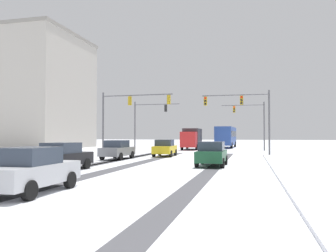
{
  "coord_description": "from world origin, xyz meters",
  "views": [
    {
      "loc": [
        6.51,
        -4.09,
        2.04
      ],
      "look_at": [
        0.0,
        22.68,
        2.8
      ],
      "focal_mm": 36.09,
      "sensor_mm": 36.0,
      "label": 1
    }
  ],
  "objects_px": {
    "traffic_signal_near_left": "(127,109)",
    "car_black_fourth": "(62,157)",
    "traffic_signal_far_right": "(252,118)",
    "car_silver_fifth": "(31,170)",
    "office_building_far_left_block": "(21,92)",
    "traffic_signal_near_right": "(245,109)",
    "traffic_signal_far_left": "(147,117)",
    "car_grey_second": "(117,150)",
    "car_dark_green_third": "(212,154)",
    "car_yellow_cab_lead": "(165,148)",
    "box_truck_delivery": "(192,138)",
    "bus_oncoming": "(226,136)"
  },
  "relations": [
    {
      "from": "car_yellow_cab_lead",
      "to": "car_grey_second",
      "type": "height_order",
      "value": "same"
    },
    {
      "from": "car_grey_second",
      "to": "office_building_far_left_block",
      "type": "height_order",
      "value": "office_building_far_left_block"
    },
    {
      "from": "traffic_signal_near_left",
      "to": "traffic_signal_far_left",
      "type": "distance_m",
      "value": 10.19
    },
    {
      "from": "car_yellow_cab_lead",
      "to": "car_dark_green_third",
      "type": "xyz_separation_m",
      "value": [
        5.54,
        -9.19,
        0.0
      ]
    },
    {
      "from": "car_silver_fifth",
      "to": "bus_oncoming",
      "type": "relative_size",
      "value": 0.37
    },
    {
      "from": "car_yellow_cab_lead",
      "to": "traffic_signal_near_left",
      "type": "bearing_deg",
      "value": 169.94
    },
    {
      "from": "car_yellow_cab_lead",
      "to": "traffic_signal_near_right",
      "type": "bearing_deg",
      "value": 20.53
    },
    {
      "from": "car_yellow_cab_lead",
      "to": "box_truck_delivery",
      "type": "bearing_deg",
      "value": 90.55
    },
    {
      "from": "traffic_signal_near_right",
      "to": "office_building_far_left_block",
      "type": "bearing_deg",
      "value": 159.47
    },
    {
      "from": "traffic_signal_near_right",
      "to": "traffic_signal_far_left",
      "type": "xyz_separation_m",
      "value": [
        -12.72,
        8.06,
        -0.24
      ]
    },
    {
      "from": "car_dark_green_third",
      "to": "car_yellow_cab_lead",
      "type": "bearing_deg",
      "value": 121.07
    },
    {
      "from": "car_grey_second",
      "to": "traffic_signal_far_left",
      "type": "bearing_deg",
      "value": 97.99
    },
    {
      "from": "traffic_signal_near_left",
      "to": "car_silver_fifth",
      "type": "relative_size",
      "value": 1.83
    },
    {
      "from": "car_dark_green_third",
      "to": "bus_oncoming",
      "type": "xyz_separation_m",
      "value": [
        -1.35,
        33.77,
        1.18
      ]
    },
    {
      "from": "traffic_signal_far_left",
      "to": "traffic_signal_near_left",
      "type": "bearing_deg",
      "value": -84.4
    },
    {
      "from": "car_dark_green_third",
      "to": "office_building_far_left_block",
      "type": "bearing_deg",
      "value": 143.15
    },
    {
      "from": "traffic_signal_far_right",
      "to": "car_dark_green_third",
      "type": "height_order",
      "value": "traffic_signal_far_right"
    },
    {
      "from": "traffic_signal_far_right",
      "to": "car_grey_second",
      "type": "height_order",
      "value": "traffic_signal_far_right"
    },
    {
      "from": "traffic_signal_far_left",
      "to": "car_grey_second",
      "type": "xyz_separation_m",
      "value": [
        2.19,
        -15.56,
        -3.61
      ]
    },
    {
      "from": "traffic_signal_far_right",
      "to": "traffic_signal_far_left",
      "type": "distance_m",
      "value": 14.06
    },
    {
      "from": "traffic_signal_far_right",
      "to": "car_yellow_cab_lead",
      "type": "distance_m",
      "value": 17.34
    },
    {
      "from": "traffic_signal_far_right",
      "to": "car_silver_fifth",
      "type": "distance_m",
      "value": 37.0
    },
    {
      "from": "car_grey_second",
      "to": "car_dark_green_third",
      "type": "relative_size",
      "value": 1.01
    },
    {
      "from": "car_grey_second",
      "to": "box_truck_delivery",
      "type": "height_order",
      "value": "box_truck_delivery"
    },
    {
      "from": "traffic_signal_near_right",
      "to": "traffic_signal_far_left",
      "type": "bearing_deg",
      "value": 147.64
    },
    {
      "from": "traffic_signal_near_left",
      "to": "traffic_signal_far_left",
      "type": "relative_size",
      "value": 1.17
    },
    {
      "from": "traffic_signal_near_right",
      "to": "traffic_signal_near_left",
      "type": "bearing_deg",
      "value": -169.95
    },
    {
      "from": "car_dark_green_third",
      "to": "car_black_fourth",
      "type": "height_order",
      "value": "same"
    },
    {
      "from": "traffic_signal_far_right",
      "to": "traffic_signal_far_left",
      "type": "relative_size",
      "value": 1.0
    },
    {
      "from": "traffic_signal_far_right",
      "to": "traffic_signal_near_left",
      "type": "bearing_deg",
      "value": -131.71
    },
    {
      "from": "car_yellow_cab_lead",
      "to": "bus_oncoming",
      "type": "relative_size",
      "value": 0.38
    },
    {
      "from": "traffic_signal_near_left",
      "to": "car_dark_green_third",
      "type": "xyz_separation_m",
      "value": [
        9.73,
        -9.94,
        -3.89
      ]
    },
    {
      "from": "traffic_signal_near_left",
      "to": "car_black_fourth",
      "type": "xyz_separation_m",
      "value": [
        1.7,
        -14.95,
        -3.89
      ]
    },
    {
      "from": "office_building_far_left_block",
      "to": "car_black_fourth",
      "type": "bearing_deg",
      "value": -49.57
    },
    {
      "from": "bus_oncoming",
      "to": "car_silver_fifth",
      "type": "bearing_deg",
      "value": -94.64
    },
    {
      "from": "traffic_signal_far_left",
      "to": "bus_oncoming",
      "type": "bearing_deg",
      "value": 55.61
    },
    {
      "from": "traffic_signal_near_right",
      "to": "traffic_signal_far_left",
      "type": "distance_m",
      "value": 15.06
    },
    {
      "from": "car_grey_second",
      "to": "car_silver_fifth",
      "type": "distance_m",
      "value": 16.87
    },
    {
      "from": "traffic_signal_far_left",
      "to": "car_grey_second",
      "type": "distance_m",
      "value": 16.12
    },
    {
      "from": "traffic_signal_far_left",
      "to": "box_truck_delivery",
      "type": "bearing_deg",
      "value": 47.23
    },
    {
      "from": "car_yellow_cab_lead",
      "to": "box_truck_delivery",
      "type": "xyz_separation_m",
      "value": [
        -0.16,
        16.31,
        0.82
      ]
    },
    {
      "from": "bus_oncoming",
      "to": "box_truck_delivery",
      "type": "xyz_separation_m",
      "value": [
        -4.35,
        -8.26,
        -0.36
      ]
    },
    {
      "from": "traffic_signal_far_right",
      "to": "traffic_signal_near_right",
      "type": "bearing_deg",
      "value": -93.79
    },
    {
      "from": "traffic_signal_far_left",
      "to": "car_black_fourth",
      "type": "relative_size",
      "value": 1.55
    },
    {
      "from": "traffic_signal_far_left",
      "to": "car_dark_green_third",
      "type": "bearing_deg",
      "value": -61.88
    },
    {
      "from": "traffic_signal_near_right",
      "to": "office_building_far_left_block",
      "type": "xyz_separation_m",
      "value": [
        -36.01,
        13.49,
        4.43
      ]
    },
    {
      "from": "traffic_signal_near_right",
      "to": "traffic_signal_far_right",
      "type": "bearing_deg",
      "value": 86.21
    },
    {
      "from": "car_black_fourth",
      "to": "office_building_far_left_block",
      "type": "height_order",
      "value": "office_building_far_left_block"
    },
    {
      "from": "office_building_far_left_block",
      "to": "traffic_signal_near_right",
      "type": "bearing_deg",
      "value": -20.53
    },
    {
      "from": "traffic_signal_near_right",
      "to": "car_black_fourth",
      "type": "xyz_separation_m",
      "value": [
        -10.02,
        -17.03,
        -3.85
      ]
    }
  ]
}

